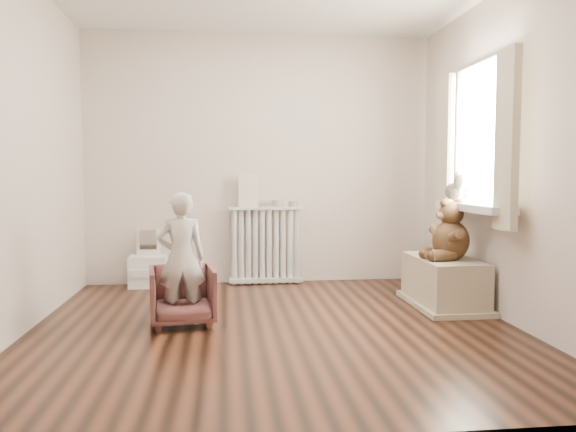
{
  "coord_description": "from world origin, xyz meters",
  "views": [
    {
      "loc": [
        -0.36,
        -4.12,
        1.14
      ],
      "look_at": [
        0.15,
        0.45,
        0.8
      ],
      "focal_mm": 35.0,
      "sensor_mm": 36.0,
      "label": 1
    }
  ],
  "objects": [
    {
      "name": "toy_vanity",
      "position": [
        -1.15,
        1.65,
        0.28
      ],
      "size": [
        0.37,
        0.26,
        0.58
      ],
      "primitive_type": "cube",
      "color": "silver",
      "rests_on": "floor"
    },
    {
      "name": "toy_bench",
      "position": [
        1.52,
        0.52,
        0.2
      ],
      "size": [
        0.47,
        0.9,
        0.42
      ],
      "primitive_type": "cube",
      "color": "#BEB192",
      "rests_on": "floor"
    },
    {
      "name": "armchair",
      "position": [
        -0.69,
        0.15,
        0.22
      ],
      "size": [
        0.54,
        0.55,
        0.45
      ],
      "primitive_type": "imported",
      "rotation": [
        0.0,
        0.0,
        0.14
      ],
      "color": "brown",
      "rests_on": "floor"
    },
    {
      "name": "window",
      "position": [
        1.76,
        0.3,
        1.45
      ],
      "size": [
        0.03,
        0.9,
        1.1
      ],
      "primitive_type": "cube",
      "color": "white",
      "rests_on": "right_wall"
    },
    {
      "name": "plush_cat",
      "position": [
        1.66,
        0.63,
        1.0
      ],
      "size": [
        0.24,
        0.33,
        0.25
      ],
      "primitive_type": null,
      "rotation": [
        0.0,
        0.0,
        0.2
      ],
      "color": "#676155",
      "rests_on": "window_sill"
    },
    {
      "name": "curtain_right",
      "position": [
        1.65,
        0.87,
        1.39
      ],
      "size": [
        0.06,
        0.26,
        1.3
      ],
      "primitive_type": "cube",
      "color": "beige",
      "rests_on": "right_wall"
    },
    {
      "name": "child",
      "position": [
        -0.69,
        0.1,
        0.52
      ],
      "size": [
        0.39,
        0.29,
        0.99
      ],
      "primitive_type": "imported",
      "rotation": [
        0.0,
        0.0,
        3.28
      ],
      "color": "beige",
      "rests_on": "armchair"
    },
    {
      "name": "floor",
      "position": [
        0.0,
        0.0,
        0.0
      ],
      "size": [
        3.6,
        3.6,
        0.01
      ],
      "primitive_type": "cube",
      "color": "black",
      "rests_on": "ground"
    },
    {
      "name": "window_sill",
      "position": [
        1.67,
        0.3,
        0.87
      ],
      "size": [
        0.22,
        1.1,
        0.06
      ],
      "primitive_type": "cube",
      "color": "silver",
      "rests_on": "right_wall"
    },
    {
      "name": "tin_a",
      "position": [
        0.18,
        1.68,
        0.84
      ],
      "size": [
        0.11,
        0.11,
        0.07
      ],
      "primitive_type": "cylinder",
      "color": "#A59E8C",
      "rests_on": "radiator"
    },
    {
      "name": "tin_b",
      "position": [
        0.34,
        1.68,
        0.84
      ],
      "size": [
        0.1,
        0.1,
        0.06
      ],
      "primitive_type": "cylinder",
      "color": "#A59E8C",
      "rests_on": "radiator"
    },
    {
      "name": "paper_doll",
      "position": [
        -0.13,
        1.68,
        0.98
      ],
      "size": [
        0.2,
        0.02,
        0.34
      ],
      "primitive_type": "cube",
      "color": "beige",
      "rests_on": "radiator"
    },
    {
      "name": "right_wall",
      "position": [
        1.8,
        0.0,
        1.3
      ],
      "size": [
        0.02,
        3.6,
        2.6
      ],
      "primitive_type": "cube",
      "color": "beige",
      "rests_on": "ground"
    },
    {
      "name": "left_wall",
      "position": [
        -1.8,
        0.0,
        1.3
      ],
      "size": [
        0.02,
        3.6,
        2.6
      ],
      "primitive_type": "cube",
      "color": "beige",
      "rests_on": "ground"
    },
    {
      "name": "teddy_bear",
      "position": [
        1.53,
        0.42,
        0.67
      ],
      "size": [
        0.44,
        0.36,
        0.51
      ],
      "primitive_type": null,
      "rotation": [
        0.0,
        0.0,
        0.11
      ],
      "color": "#392413",
      "rests_on": "toy_bench"
    },
    {
      "name": "radiator",
      "position": [
        0.05,
        1.68,
        0.39
      ],
      "size": [
        0.77,
        0.15,
        0.81
      ],
      "primitive_type": "cube",
      "color": "silver",
      "rests_on": "floor"
    },
    {
      "name": "back_wall",
      "position": [
        0.0,
        1.8,
        1.3
      ],
      "size": [
        3.6,
        0.02,
        2.6
      ],
      "primitive_type": "cube",
      "color": "beige",
      "rests_on": "ground"
    },
    {
      "name": "front_wall",
      "position": [
        0.0,
        -1.8,
        1.3
      ],
      "size": [
        3.6,
        0.02,
        2.6
      ],
      "primitive_type": "cube",
      "color": "beige",
      "rests_on": "ground"
    },
    {
      "name": "curtain_left",
      "position": [
        1.65,
        -0.27,
        1.39
      ],
      "size": [
        0.06,
        0.26,
        1.3
      ],
      "primitive_type": "cube",
      "color": "beige",
      "rests_on": "right_wall"
    }
  ]
}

